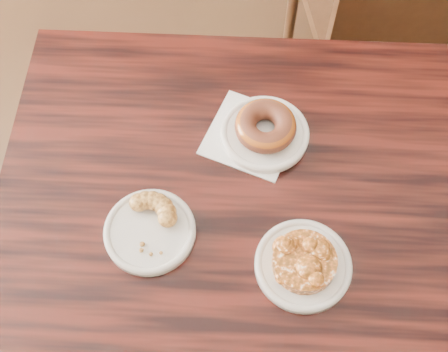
% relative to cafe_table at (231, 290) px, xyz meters
% --- Properties ---
extents(floor, '(5.00, 5.00, 0.00)m').
position_rel_cafe_table_xyz_m(floor, '(-0.20, 0.18, -0.38)').
color(floor, black).
rests_on(floor, ground).
extents(cafe_table, '(0.93, 0.93, 0.75)m').
position_rel_cafe_table_xyz_m(cafe_table, '(0.00, 0.00, 0.00)').
color(cafe_table, black).
rests_on(cafe_table, floor).
extents(napkin, '(0.18, 0.18, 0.00)m').
position_rel_cafe_table_xyz_m(napkin, '(0.00, 0.18, 0.38)').
color(napkin, white).
rests_on(napkin, cafe_table).
extents(plate_donut, '(0.16, 0.16, 0.01)m').
position_rel_cafe_table_xyz_m(plate_donut, '(0.03, 0.18, 0.38)').
color(plate_donut, white).
rests_on(plate_donut, napkin).
extents(plate_cruller, '(0.15, 0.15, 0.01)m').
position_rel_cafe_table_xyz_m(plate_cruller, '(-0.13, -0.04, 0.38)').
color(plate_cruller, silver).
rests_on(plate_cruller, cafe_table).
extents(plate_fritter, '(0.16, 0.16, 0.01)m').
position_rel_cafe_table_xyz_m(plate_fritter, '(0.12, -0.05, 0.38)').
color(plate_fritter, silver).
rests_on(plate_fritter, cafe_table).
extents(glazed_donut, '(0.11, 0.11, 0.04)m').
position_rel_cafe_table_xyz_m(glazed_donut, '(0.03, 0.18, 0.41)').
color(glazed_donut, brown).
rests_on(glazed_donut, plate_donut).
extents(apple_fritter, '(0.14, 0.14, 0.03)m').
position_rel_cafe_table_xyz_m(apple_fritter, '(0.12, -0.05, 0.40)').
color(apple_fritter, '#462307').
rests_on(apple_fritter, plate_fritter).
extents(cruller_fragment, '(0.11, 0.11, 0.03)m').
position_rel_cafe_table_xyz_m(cruller_fragment, '(-0.13, -0.04, 0.40)').
color(cruller_fragment, '#5B3412').
rests_on(cruller_fragment, plate_cruller).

